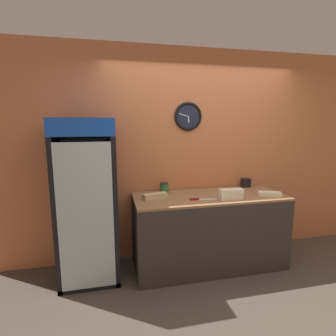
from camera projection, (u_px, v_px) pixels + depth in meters
ground_plane at (243, 314)px, 2.47m from camera, size 14.00×14.00×0.00m
wall_back at (199, 155)px, 3.49m from camera, size 5.20×0.09×2.70m
prep_counter at (209, 230)px, 3.26m from camera, size 1.84×0.71×0.90m
beverage_cooler at (88, 194)px, 2.94m from camera, size 0.65×0.62×1.82m
sandwich_stack_bottom at (231, 197)px, 3.02m from camera, size 0.27×0.10×0.06m
sandwich_stack_middle at (231, 192)px, 3.01m from camera, size 0.28×0.12×0.06m
sandwich_flat_left at (155, 196)px, 3.06m from camera, size 0.30×0.17×0.06m
sandwich_flat_right at (270, 194)px, 3.15m from camera, size 0.28×0.18×0.05m
chefs_knife at (200, 199)px, 3.00m from camera, size 0.33×0.06×0.02m
condiment_jar at (164, 188)px, 3.28m from camera, size 0.11×0.11×0.13m
napkin_dispenser at (246, 183)px, 3.58m from camera, size 0.11×0.09×0.12m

